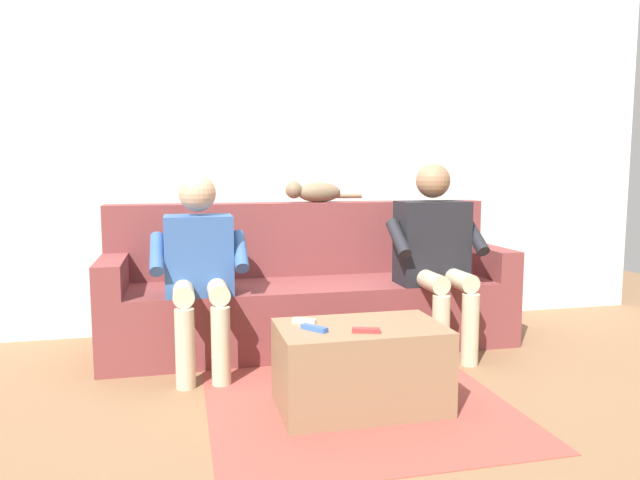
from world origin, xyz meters
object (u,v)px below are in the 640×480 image
Objects in this scene: person_right_seated at (199,261)px; remote_white at (304,321)px; person_left_seated at (435,248)px; cat_on_backrest at (314,192)px; remote_red at (366,330)px; couch at (309,294)px; remote_blue at (314,328)px; coffee_table at (360,367)px.

person_right_seated is 0.81m from remote_white.
cat_on_backrest is (0.62, -0.59, 0.32)m from person_left_seated.
person_left_seated is 9.25× the size of remote_red.
couch is 1.23m from remote_red.
remote_red is at bearing 165.30° from remote_white.
couch reaches higher than remote_blue.
couch reaches higher than coffee_table.
remote_blue reaches higher than remote_white.
remote_white is (-0.46, 0.64, -0.20)m from person_right_seated.
remote_red is at bearing 50.27° from person_left_seated.
remote_red is (0.09, 1.44, -0.56)m from cat_on_backrest.
person_left_seated is at bearing 152.31° from couch.
remote_white is at bearing 76.30° from couch.
person_left_seated is 1.14m from remote_red.
person_right_seated is at bearing 27.26° from couch.
coffee_table is 0.71× the size of person_right_seated.
person_right_seated is at bearing 174.87° from remote_blue.
remote_blue is (0.93, 0.77, -0.24)m from person_left_seated.
coffee_table is 1.11m from person_left_seated.
coffee_table is at bearing 90.00° from couch.
remote_white is 0.82× the size of remote_blue.
person_left_seated is 2.18× the size of cat_on_backrest.
person_left_seated is 1.23m from remote_blue.
person_right_seated is 8.73× the size of remote_red.
couch is at bearing -152.74° from person_right_seated.
person_left_seated reaches higher than coffee_table.
cat_on_backrest is at bearing 130.79° from remote_blue.
couch is 0.69m from cat_on_backrest.
couch is at bearing -90.00° from coffee_table.
remote_blue is at bearing 175.96° from remote_red.
cat_on_backrest is 1.38m from remote_white.
cat_on_backrest is 3.90× the size of remote_blue.
person_right_seated is 2.06× the size of cat_on_backrest.
remote_red is at bearing 86.26° from cat_on_backrest.
coffee_table is 0.67× the size of person_left_seated.
remote_red is at bearing 89.43° from couch.
couch is 4.81× the size of cat_on_backrest.
remote_red is (-0.69, 0.86, -0.21)m from person_right_seated.
person_right_seated reaches higher than remote_red.
remote_red is (0.01, 0.12, 0.21)m from coffee_table.
cat_on_backrest reaches higher than remote_white.
cat_on_backrest is (-0.08, -1.32, 0.77)m from coffee_table.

